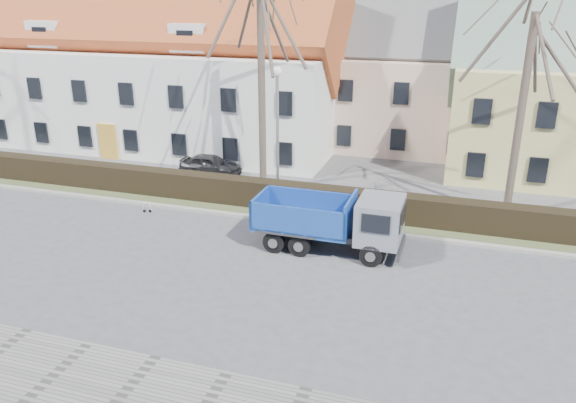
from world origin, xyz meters
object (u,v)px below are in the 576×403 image
(cart_frame, at_px, (143,207))
(dump_truck, at_px, (323,220))
(parked_car_a, at_px, (211,165))
(streetlight, at_px, (278,136))

(cart_frame, bearing_deg, dump_truck, -7.90)
(cart_frame, relative_size, parked_car_a, 0.18)
(streetlight, height_order, cart_frame, streetlight)
(cart_frame, height_order, parked_car_a, parked_car_a)
(streetlight, distance_m, cart_frame, 7.16)
(dump_truck, height_order, parked_car_a, dump_truck)
(dump_truck, bearing_deg, parked_car_a, 138.91)
(dump_truck, xyz_separation_m, streetlight, (-3.43, 4.54, 2.10))
(dump_truck, xyz_separation_m, cart_frame, (-9.01, 1.25, -0.95))
(streetlight, xyz_separation_m, parked_car_a, (-4.94, 2.87, -2.73))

